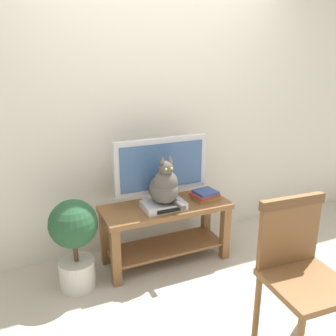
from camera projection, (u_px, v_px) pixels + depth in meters
ground_plane at (209, 300)px, 2.69m from camera, size 12.00×12.00×0.00m
back_wall at (154, 96)px, 3.20m from camera, size 7.00×0.12×2.80m
tv_stand at (166, 223)px, 3.10m from camera, size 1.10×0.44×0.53m
tv at (161, 168)px, 3.04m from camera, size 0.83×0.20×0.57m
media_box at (164, 205)px, 2.97m from camera, size 0.35×0.23×0.06m
cat at (164, 186)px, 2.90m from camera, size 0.24×0.37×0.42m
wooden_chair at (299, 265)px, 2.14m from camera, size 0.48×0.48×0.95m
book_stack at (206, 195)px, 3.16m from camera, size 0.25×0.22×0.08m
potted_plant at (74, 238)px, 2.72m from camera, size 0.37×0.37×0.73m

